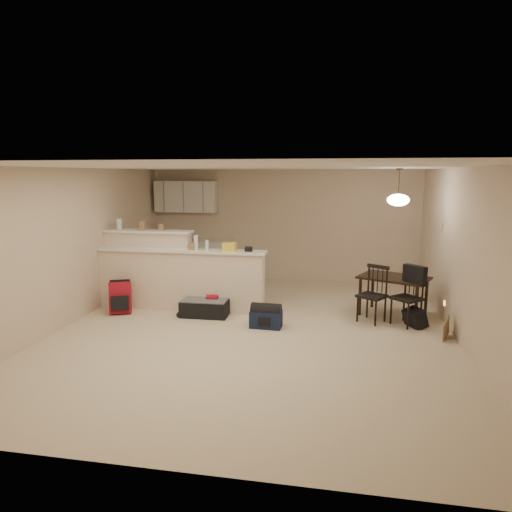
% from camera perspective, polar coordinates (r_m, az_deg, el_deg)
% --- Properties ---
extents(room, '(7.00, 7.02, 2.50)m').
position_cam_1_polar(room, '(6.89, -0.22, 0.60)').
color(room, beige).
rests_on(room, ground).
extents(breakfast_bar, '(3.08, 0.58, 1.39)m').
position_cam_1_polar(breakfast_bar, '(8.42, -10.83, -2.27)').
color(breakfast_bar, beige).
rests_on(breakfast_bar, ground).
extents(upper_cabinets, '(1.40, 0.34, 0.70)m').
position_cam_1_polar(upper_cabinets, '(10.59, -8.76, 7.36)').
color(upper_cabinets, white).
rests_on(upper_cabinets, room).
extents(kitchen_counter, '(1.80, 0.60, 0.90)m').
position_cam_1_polar(kitchen_counter, '(10.57, -7.75, -0.54)').
color(kitchen_counter, white).
rests_on(kitchen_counter, ground).
extents(thermostat, '(0.02, 0.12, 0.12)m').
position_cam_1_polar(thermostat, '(8.47, 22.15, 3.34)').
color(thermostat, beige).
rests_on(thermostat, room).
extents(jar, '(0.10, 0.10, 0.20)m').
position_cam_1_polar(jar, '(8.81, -16.74, 3.83)').
color(jar, silver).
rests_on(jar, breakfast_bar).
extents(cereal_box, '(0.10, 0.07, 0.16)m').
position_cam_1_polar(cereal_box, '(8.61, -13.98, 3.69)').
color(cereal_box, '#8E6C49').
rests_on(cereal_box, breakfast_bar).
extents(small_box, '(0.08, 0.06, 0.12)m').
position_cam_1_polar(small_box, '(8.47, -11.74, 3.54)').
color(small_box, '#8E6C49').
rests_on(small_box, breakfast_bar).
extents(bottle_a, '(0.07, 0.07, 0.26)m').
position_cam_1_polar(bottle_a, '(8.06, -7.51, 1.68)').
color(bottle_a, silver).
rests_on(bottle_a, breakfast_bar).
extents(bottle_b, '(0.06, 0.06, 0.18)m').
position_cam_1_polar(bottle_b, '(8.00, -6.15, 1.37)').
color(bottle_b, silver).
rests_on(bottle_b, breakfast_bar).
extents(bag_lump, '(0.22, 0.18, 0.14)m').
position_cam_1_polar(bag_lump, '(7.90, -3.35, 1.15)').
color(bag_lump, '#8E6C49').
rests_on(bag_lump, breakfast_bar).
extents(pouch, '(0.12, 0.10, 0.08)m').
position_cam_1_polar(pouch, '(7.84, -0.94, 0.87)').
color(pouch, '#8E6C49').
rests_on(pouch, breakfast_bar).
extents(extra_item_x, '(0.10, 0.10, 0.13)m').
position_cam_1_polar(extra_item_x, '(8.09, -7.99, 1.24)').
color(extra_item_x, '#8E6C49').
rests_on(extra_item_x, breakfast_bar).
extents(dining_table, '(1.30, 1.12, 0.69)m').
position_cam_1_polar(dining_table, '(8.11, 16.84, -3.05)').
color(dining_table, black).
rests_on(dining_table, ground).
extents(pendant_lamp, '(0.36, 0.36, 0.62)m').
position_cam_1_polar(pendant_lamp, '(7.92, 17.36, 6.77)').
color(pendant_lamp, brown).
rests_on(pendant_lamp, room).
extents(dining_chair_near, '(0.55, 0.55, 0.93)m').
position_cam_1_polar(dining_chair_near, '(7.71, 14.29, -4.66)').
color(dining_chair_near, black).
rests_on(dining_chair_near, ground).
extents(dining_chair_far, '(0.57, 0.57, 0.94)m').
position_cam_1_polar(dining_chair_far, '(7.70, 18.33, -4.84)').
color(dining_chair_far, black).
rests_on(dining_chair_far, ground).
extents(suitcase, '(0.80, 0.53, 0.27)m').
position_cam_1_polar(suitcase, '(7.95, -6.33, -6.42)').
color(suitcase, black).
rests_on(suitcase, ground).
extents(red_backpack, '(0.43, 0.35, 0.55)m').
position_cam_1_polar(red_backpack, '(8.34, -16.60, -5.00)').
color(red_backpack, maroon).
rests_on(red_backpack, ground).
extents(navy_duffel, '(0.51, 0.29, 0.27)m').
position_cam_1_polar(navy_duffel, '(7.30, 1.26, -7.89)').
color(navy_duffel, '#131E3D').
rests_on(navy_duffel, ground).
extents(black_daypack, '(0.35, 0.39, 0.29)m').
position_cam_1_polar(black_daypack, '(7.74, 19.27, -7.35)').
color(black_daypack, black).
rests_on(black_daypack, ground).
extents(cardboard_sheet, '(0.17, 0.37, 0.30)m').
position_cam_1_polar(cardboard_sheet, '(7.34, 22.67, -8.44)').
color(cardboard_sheet, '#8E6C49').
rests_on(cardboard_sheet, ground).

